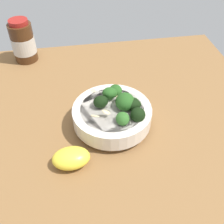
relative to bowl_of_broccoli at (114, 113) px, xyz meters
The scene contains 4 objects.
ground_plane 6.67cm from the bowl_of_broccoli, 34.33° to the left, with size 71.39×71.39×3.74cm, color brown.
bowl_of_broccoli is the anchor object (origin of this frame).
lemon_wedge 14.04cm from the bowl_of_broccoli, 136.75° to the right, with size 7.56×5.31×3.72cm, color yellow.
bottle_tall 38.39cm from the bowl_of_broccoli, 124.05° to the left, with size 6.83×6.83×12.63cm.
Camera 1 is at (-10.70, -45.06, 45.06)cm, focal length 43.23 mm.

